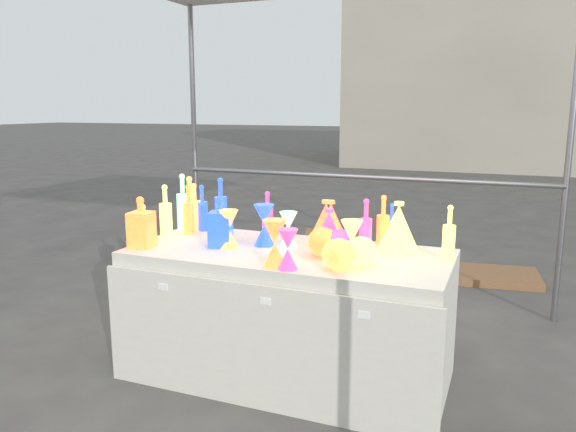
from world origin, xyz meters
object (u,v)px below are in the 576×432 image
at_px(cardboard_box_closed, 336,255).
at_px(decanter_0, 143,225).
at_px(lampshade_0, 331,221).
at_px(display_table, 287,314).
at_px(bottle_0, 190,202).
at_px(globe_0, 339,256).
at_px(hourglass_0, 275,243).

distance_m(cardboard_box_closed, decanter_0, 2.33).
distance_m(cardboard_box_closed, lampshade_0, 1.86).
bearing_deg(lampshade_0, display_table, -106.29).
height_order(bottle_0, globe_0, bottle_0).
bearing_deg(lampshade_0, hourglass_0, -87.35).
bearing_deg(decanter_0, hourglass_0, -10.09).
bearing_deg(globe_0, decanter_0, 178.91).
height_order(bottle_0, lampshade_0, bottle_0).
bearing_deg(hourglass_0, lampshade_0, 79.77).
bearing_deg(display_table, hourglass_0, -79.98).
bearing_deg(cardboard_box_closed, display_table, -97.04).
relative_size(decanter_0, lampshade_0, 0.99).
xyz_separation_m(bottle_0, globe_0, (1.22, -0.60, -0.10)).
height_order(decanter_0, lampshade_0, lampshade_0).
xyz_separation_m(decanter_0, globe_0, (1.18, -0.02, -0.06)).
height_order(hourglass_0, lampshade_0, lampshade_0).
height_order(cardboard_box_closed, hourglass_0, hourglass_0).
bearing_deg(bottle_0, globe_0, -26.08).
distance_m(display_table, lampshade_0, 0.60).
height_order(cardboard_box_closed, lampshade_0, lampshade_0).
relative_size(cardboard_box_closed, lampshade_0, 2.22).
bearing_deg(lampshade_0, decanter_0, -139.68).
xyz_separation_m(cardboard_box_closed, bottle_0, (-0.54, -1.60, 0.72)).
distance_m(hourglass_0, lampshade_0, 0.60).
relative_size(display_table, hourglass_0, 7.61).
height_order(decanter_0, globe_0, decanter_0).
bearing_deg(display_table, lampshade_0, 60.83).
xyz_separation_m(hourglass_0, globe_0, (0.32, 0.07, -0.05)).
bearing_deg(display_table, decanter_0, -165.10).
relative_size(bottle_0, hourglass_0, 1.42).
bearing_deg(bottle_0, lampshade_0, -3.96).
xyz_separation_m(bottle_0, decanter_0, (0.04, -0.58, -0.04)).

